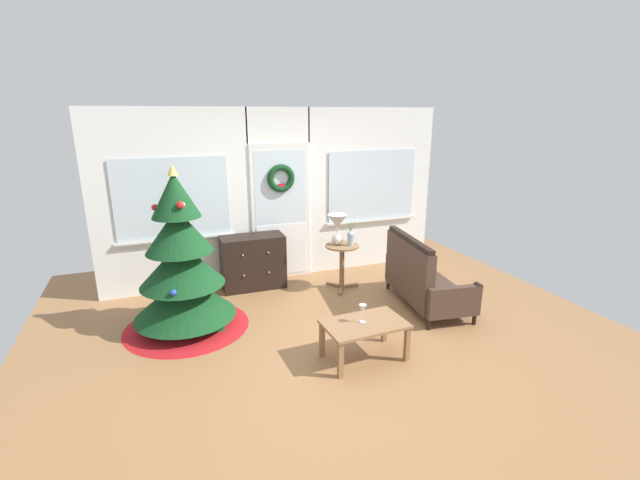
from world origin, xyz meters
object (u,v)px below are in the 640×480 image
christmas_tree (182,273)px  dresser_cabinet (253,262)px  gift_box (217,325)px  coffee_table (365,328)px  wine_glass (363,309)px  side_table (342,258)px  flower_vase (351,237)px  table_lamp (337,225)px  settee_sofa (421,279)px

christmas_tree → dresser_cabinet: size_ratio=2.13×
gift_box → coffee_table: bearing=-39.7°
wine_glass → gift_box: bearing=140.4°
side_table → coffee_table: size_ratio=0.77×
side_table → dresser_cabinet: bearing=156.4°
dresser_cabinet → flower_vase: flower_vase is taller
flower_vase → christmas_tree: bearing=-171.2°
flower_vase → gift_box: 2.21m
dresser_cabinet → table_lamp: size_ratio=2.07×
gift_box → table_lamp: bearing=21.4°
dresser_cabinet → side_table: 1.29m
settee_sofa → side_table: (-0.73, 0.92, 0.10)m
christmas_tree → coffee_table: size_ratio=2.25×
settee_sofa → gift_box: size_ratio=8.85×
dresser_cabinet → settee_sofa: (1.91, -1.43, -0.01)m
christmas_tree → coffee_table: (1.67, -1.39, -0.34)m
wine_glass → dresser_cabinet: bearing=105.0°
dresser_cabinet → gift_box: bearing=-121.0°
side_table → flower_vase: size_ratio=1.89×
side_table → table_lamp: bearing=146.3°
dresser_cabinet → wine_glass: dresser_cabinet is taller
side_table → wine_glass: (-0.57, -1.79, 0.08)m
side_table → flower_vase: 0.33m
table_lamp → gift_box: size_ratio=2.61×
settee_sofa → wine_glass: (-1.30, -0.87, 0.17)m
settee_sofa → table_lamp: (-0.79, 0.96, 0.57)m
gift_box → christmas_tree: bearing=140.1°
flower_vase → settee_sofa: bearing=-53.6°
settee_sofa → flower_vase: flower_vase is taller
wine_glass → table_lamp: bearing=74.5°
flower_vase → side_table: bearing=149.0°
settee_sofa → coffee_table: (-1.28, -0.89, -0.03)m
christmas_tree → settee_sofa: 3.00m
settee_sofa → table_lamp: bearing=129.6°
dresser_cabinet → settee_sofa: size_ratio=0.61×
settee_sofa → coffee_table: settee_sofa is taller
side_table → coffee_table: (-0.55, -1.80, -0.13)m
settee_sofa → coffee_table: size_ratio=1.74×
wine_glass → gift_box: size_ratio=1.16×
side_table → gift_box: size_ratio=3.92×
coffee_table → gift_box: size_ratio=5.09×
table_lamp → wine_glass: bearing=-105.5°
settee_sofa → flower_vase: size_ratio=4.27×
coffee_table → wine_glass: size_ratio=4.41×
christmas_tree → side_table: bearing=10.7°
flower_vase → wine_glass: flower_vase is taller
dresser_cabinet → wine_glass: bearing=-75.0°
christmas_tree → flower_vase: christmas_tree is taller
christmas_tree → gift_box: bearing=-39.9°
coffee_table → table_lamp: bearing=75.2°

